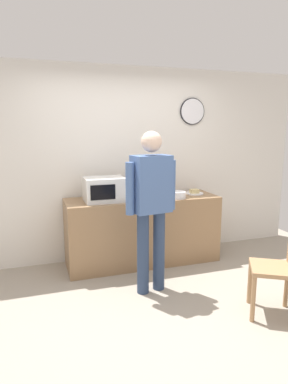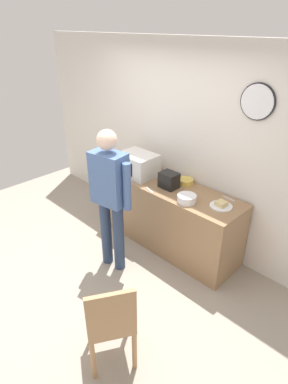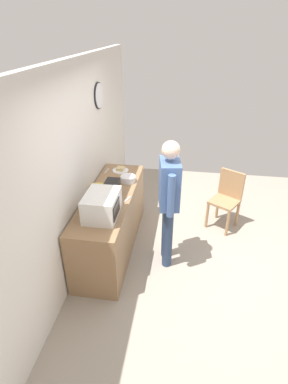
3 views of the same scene
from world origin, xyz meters
The scene contains 12 objects.
ground_plane centered at (0.00, 0.00, 0.00)m, with size 6.00×6.00×0.00m, color #9E9384.
back_wall centered at (0.00, 1.60, 1.30)m, with size 5.40×0.13×2.60m.
kitchen_counter centered at (0.19, 1.22, 0.44)m, with size 2.01×0.62×0.89m, color #93704C.
microwave centered at (-0.33, 1.17, 1.04)m, with size 0.50×0.39×0.30m.
sandwich_plate centered at (0.95, 1.24, 0.91)m, with size 0.25×0.25×0.07m.
salad_bowl centered at (0.30, 1.42, 0.92)m, with size 0.20×0.20×0.06m, color gold.
cereal_bowl centered at (0.61, 1.05, 0.93)m, with size 0.22×0.22×0.09m, color white.
toaster centered at (0.22, 1.18, 0.99)m, with size 0.22×0.18×0.20m, color black.
fork_utensil centered at (0.92, 1.45, 0.89)m, with size 0.17×0.02×0.01m, color silver.
spoon_utensil centered at (0.10, 0.96, 0.89)m, with size 0.17×0.02×0.01m, color silver.
person_standing centered at (0.02, 0.40, 1.04)m, with size 0.58×0.30×1.76m.
wooden_chair centered at (1.02, -0.46, 0.52)m, with size 0.55×0.55×0.94m.
Camera 1 is at (-1.18, -2.92, 1.79)m, focal length 31.71 mm.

